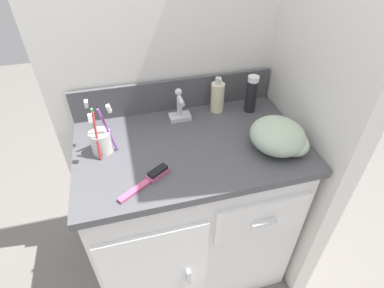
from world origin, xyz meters
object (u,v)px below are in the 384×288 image
(toothbrush_cup, at_px, (101,140))
(soap_dispenser, at_px, (217,97))
(hand_towel, at_px, (281,137))
(shaving_cream_can, at_px, (251,94))
(hairbrush, at_px, (151,178))

(toothbrush_cup, height_order, soap_dispenser, toothbrush_cup)
(toothbrush_cup, height_order, hand_towel, toothbrush_cup)
(soap_dispenser, relative_size, shaving_cream_can, 0.99)
(toothbrush_cup, xyz_separation_m, hand_towel, (0.64, -0.15, 0.00))
(hand_towel, bearing_deg, hairbrush, -174.79)
(hand_towel, bearing_deg, soap_dispenser, 114.45)
(hairbrush, xyz_separation_m, hand_towel, (0.49, 0.04, 0.04))
(toothbrush_cup, bearing_deg, shaving_cream_can, 10.61)
(toothbrush_cup, bearing_deg, soap_dispenser, 17.61)
(toothbrush_cup, relative_size, shaving_cream_can, 1.19)
(toothbrush_cup, bearing_deg, hairbrush, -52.43)
(shaving_cream_can, relative_size, hand_towel, 0.78)
(hairbrush, relative_size, hand_towel, 0.88)
(soap_dispenser, bearing_deg, hairbrush, -134.45)
(toothbrush_cup, distance_m, soap_dispenser, 0.52)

